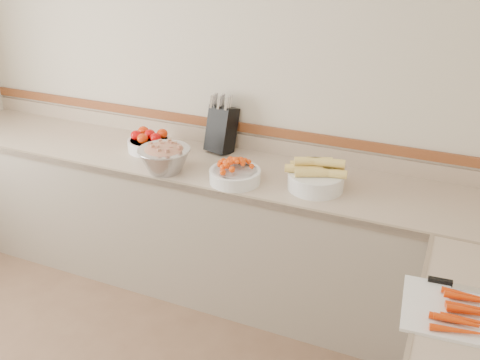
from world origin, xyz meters
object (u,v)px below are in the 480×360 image
at_px(corn_bowl, 316,177).
at_px(rhubarb_bowl, 164,157).
at_px(tomato_bowl, 149,142).
at_px(cherry_tomato_bowl, 235,173).
at_px(knife_block, 222,128).
at_px(cutting_board, 463,312).

relative_size(corn_bowl, rhubarb_bowl, 1.11).
distance_m(tomato_bowl, corn_bowl, 1.17).
bearing_deg(cherry_tomato_bowl, rhubarb_bowl, -175.45).
xyz_separation_m(knife_block, tomato_bowl, (-0.44, -0.18, -0.10)).
bearing_deg(knife_block, cherry_tomato_bowl, -55.62).
distance_m(tomato_bowl, cherry_tomato_bowl, 0.74).
distance_m(tomato_bowl, cutting_board, 2.19).
height_order(tomato_bowl, rhubarb_bowl, rhubarb_bowl).
bearing_deg(cutting_board, knife_block, 144.26).
bearing_deg(rhubarb_bowl, knife_block, 67.78).
xyz_separation_m(tomato_bowl, cutting_board, (1.99, -0.93, -0.04)).
height_order(knife_block, tomato_bowl, knife_block).
distance_m(knife_block, rhubarb_bowl, 0.47).
bearing_deg(tomato_bowl, rhubarb_bowl, -42.79).
relative_size(tomato_bowl, rhubarb_bowl, 0.89).
bearing_deg(cutting_board, tomato_bowl, 154.95).
xyz_separation_m(tomato_bowl, cherry_tomato_bowl, (0.71, -0.21, -0.00)).
xyz_separation_m(corn_bowl, cutting_board, (0.82, -0.82, -0.05)).
relative_size(cherry_tomato_bowl, rhubarb_bowl, 0.94).
bearing_deg(cherry_tomato_bowl, knife_block, 124.38).
bearing_deg(knife_block, cutting_board, -35.74).
xyz_separation_m(knife_block, cutting_board, (1.54, -1.11, -0.14)).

